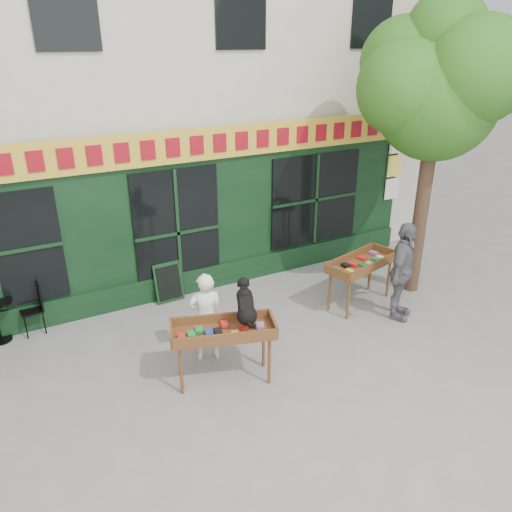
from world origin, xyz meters
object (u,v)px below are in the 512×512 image
object	(u,v)px
book_cart_right	(362,265)
woman	(206,317)
book_cart_center	(223,333)
dog	(246,301)
man_right	(402,272)

from	to	relation	value
book_cart_right	woman	bearing A→B (deg)	170.04
book_cart_center	dog	size ratio (longest dim) A/B	2.70
dog	man_right	distance (m)	3.31
book_cart_center	man_right	size ratio (longest dim) A/B	0.87
dog	woman	world-z (taller)	dog
woman	book_cart_right	xyz separation A→B (m)	(3.34, 0.27, 0.07)
dog	man_right	size ratio (longest dim) A/B	0.32
dog	book_cart_center	bearing A→B (deg)	-170.25
book_cart_right	man_right	xyz separation A→B (m)	(0.30, -0.75, 0.11)
book_cart_right	dog	bearing A→B (deg)	-176.59
book_cart_center	book_cart_right	bearing A→B (deg)	33.37
book_cart_center	man_right	distance (m)	3.64
book_cart_center	woman	bearing A→B (deg)	107.88
book_cart_center	dog	world-z (taller)	dog
dog	man_right	bearing A→B (deg)	21.79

